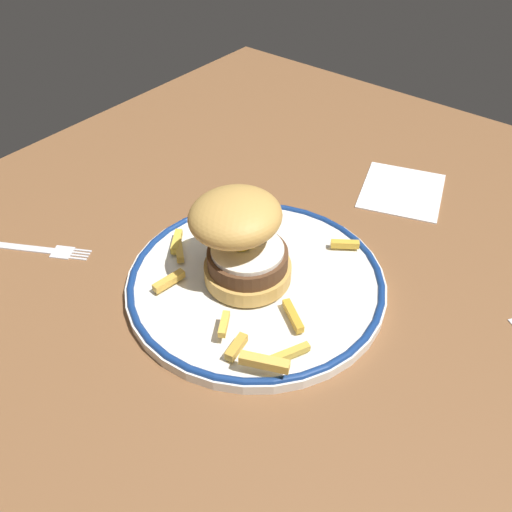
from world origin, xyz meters
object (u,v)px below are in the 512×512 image
dinner_plate (256,281)px  napkin (402,190)px  burger (241,238)px  fork (36,249)px

dinner_plate → napkin: dinner_plate is taller
burger → fork: (-10.89, 23.34, -6.64)cm
dinner_plate → napkin: size_ratio=2.40×
fork → burger: bearing=-65.0°
dinner_plate → fork: bearing=115.0°
dinner_plate → napkin: bearing=-8.4°
burger → napkin: (28.06, -5.55, -6.62)cm
dinner_plate → burger: bearing=115.1°
fork → dinner_plate: bearing=-65.0°
dinner_plate → burger: 6.21cm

